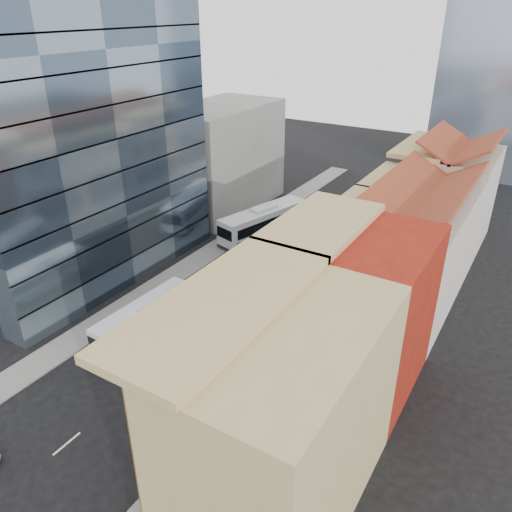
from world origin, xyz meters
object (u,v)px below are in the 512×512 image
Objects in this scene: office_tower at (72,131)px; bus_right at (246,329)px; shophouse_tan at (285,420)px; bus_left_far at (263,222)px; bus_left_near at (145,318)px.

office_tower is 2.91× the size of bus_right.
shophouse_tan is at bearing -24.30° from office_tower.
shophouse_tan is 36.65m from bus_left_far.
shophouse_tan reaches higher than bus_right.
office_tower is 2.89× the size of bus_left_near.
office_tower is at bearing -164.69° from bus_right.
bus_left_near is at bearing -136.09° from bus_right.
bus_left_far is at bearing 139.69° from bus_right.
bus_left_far is 1.22× the size of bus_right.
bus_left_near is 22.87m from bus_left_far.
bus_left_far is 21.97m from bus_right.
bus_left_far is (11.50, 16.77, -12.98)m from office_tower.
bus_right is at bearing 130.52° from shophouse_tan.
shophouse_tan is 0.47× the size of office_tower.
bus_left_near is 0.82× the size of bus_left_far.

